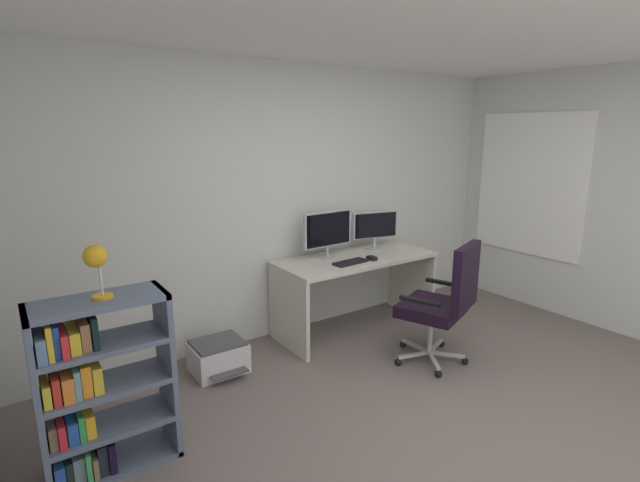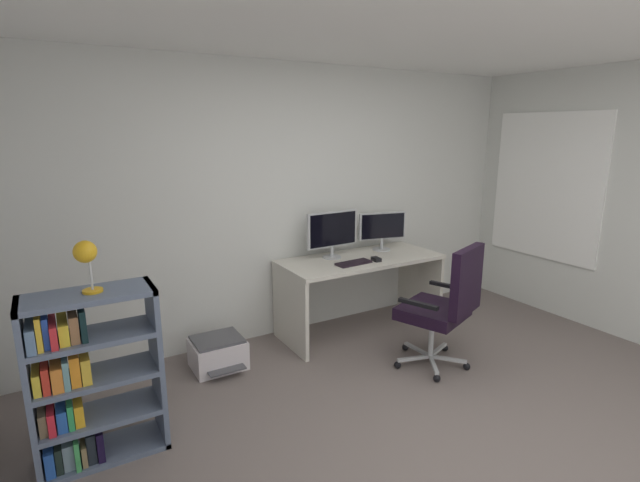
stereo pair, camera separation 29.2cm
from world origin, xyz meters
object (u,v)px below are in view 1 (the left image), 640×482
object	(u,v)px
desk_lamp	(96,260)
printer	(218,356)
office_chair	(444,299)
bookshelf	(93,392)
keyboard	(350,262)
computer_mouse	(372,258)
monitor_secondary	(375,227)
desk	(355,276)
monitor_main	(328,231)

from	to	relation	value
desk_lamp	printer	size ratio (longest dim) A/B	0.68
office_chair	bookshelf	world-z (taller)	office_chair
keyboard	computer_mouse	distance (m)	0.24
computer_mouse	office_chair	xyz separation A→B (m)	(0.10, -0.80, -0.19)
monitor_secondary	bookshelf	world-z (taller)	monitor_secondary
monitor_secondary	computer_mouse	size ratio (longest dim) A/B	4.91
desk	desk_lamp	distance (m)	2.59
monitor_main	keyboard	xyz separation A→B (m)	(0.06, -0.28, -0.25)
desk	office_chair	distance (m)	0.99
monitor_main	bookshelf	bearing A→B (deg)	-158.85
monitor_secondary	desk_lamp	size ratio (longest dim) A/B	1.63
computer_mouse	bookshelf	world-z (taller)	bookshelf
monitor_secondary	monitor_main	bearing A→B (deg)	-179.99
keyboard	computer_mouse	size ratio (longest dim) A/B	3.40
desk	monitor_main	xyz separation A→B (m)	(-0.24, 0.13, 0.46)
bookshelf	desk	bearing A→B (deg)	16.43
monitor_main	desk_lamp	distance (m)	2.33
desk	monitor_main	bearing A→B (deg)	150.65
monitor_main	bookshelf	size ratio (longest dim) A/B	0.52
office_chair	printer	distance (m)	1.92
monitor_main	computer_mouse	bearing A→B (deg)	-46.16
keyboard	computer_mouse	xyz separation A→B (m)	(0.24, -0.02, 0.01)
printer	monitor_secondary	bearing A→B (deg)	5.06
office_chair	bookshelf	size ratio (longest dim) A/B	1.02
monitor_secondary	computer_mouse	world-z (taller)	monitor_secondary
office_chair	computer_mouse	bearing A→B (deg)	97.26
desk	monitor_main	distance (m)	0.53
monitor_main	monitor_secondary	world-z (taller)	monitor_main
monitor_main	office_chair	world-z (taller)	monitor_main
desk	computer_mouse	xyz separation A→B (m)	(0.05, -0.17, 0.21)
monitor_secondary	bookshelf	size ratio (longest dim) A/B	0.47
keyboard	desk_lamp	world-z (taller)	desk_lamp
printer	desk	bearing A→B (deg)	0.99
printer	bookshelf	bearing A→B (deg)	-145.43
computer_mouse	printer	distance (m)	1.64
office_chair	desk_lamp	bearing A→B (deg)	174.53
monitor_secondary	printer	world-z (taller)	monitor_secondary
desk	monitor_main	world-z (taller)	monitor_main
monitor_main	office_chair	size ratio (longest dim) A/B	0.51
desk	printer	bearing A→B (deg)	-179.01
computer_mouse	monitor_secondary	bearing A→B (deg)	50.23
monitor_main	desk	bearing A→B (deg)	-29.35
desk	keyboard	xyz separation A→B (m)	(-0.18, -0.15, 0.20)
keyboard	office_chair	distance (m)	0.91
monitor_secondary	desk_lamp	distance (m)	2.89
desk	office_chair	bearing A→B (deg)	-80.85
monitor_main	printer	size ratio (longest dim) A/B	1.22
office_chair	printer	xyz separation A→B (m)	(-1.61, 0.95, -0.45)
monitor_secondary	bookshelf	xyz separation A→B (m)	(-2.83, -0.87, -0.47)
desk	keyboard	distance (m)	0.31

